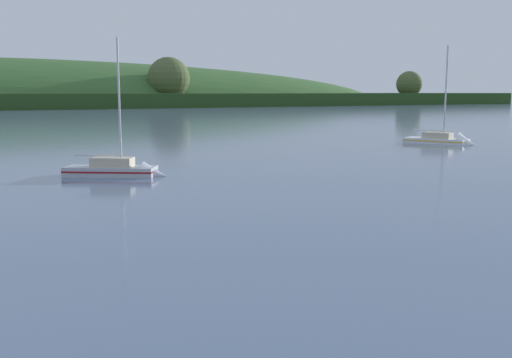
{
  "coord_description": "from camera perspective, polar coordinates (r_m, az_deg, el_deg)",
  "views": [
    {
      "loc": [
        -19.74,
        17.07,
        5.42
      ],
      "look_at": [
        -4.97,
        41.71,
        1.11
      ],
      "focal_mm": 40.84,
      "sensor_mm": 36.0,
      "label": 1
    }
  ],
  "objects": [
    {
      "name": "sailboat_midwater_white",
      "position": [
        38.82,
        -13.08,
        0.54
      ],
      "size": [
        6.47,
        5.32,
        9.72
      ],
      "rotation": [
        0.0,
        0.0,
        5.67
      ],
      "color": "#ADB2BC",
      "rests_on": "ground"
    },
    {
      "name": "sailboat_far_left",
      "position": [
        64.48,
        18.05,
        3.47
      ],
      "size": [
        5.1,
        7.59,
        11.33
      ],
      "rotation": [
        0.0,
        0.0,
        5.11
      ],
      "color": "white",
      "rests_on": "ground"
    }
  ]
}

